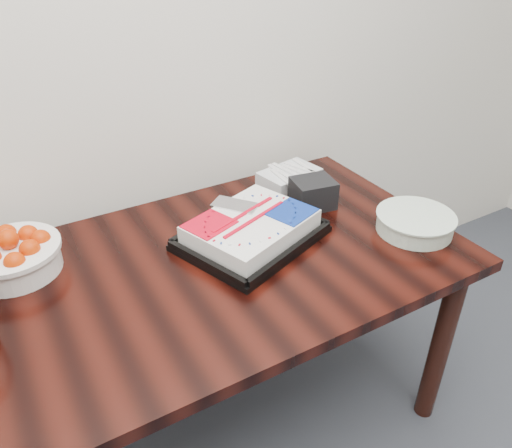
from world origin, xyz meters
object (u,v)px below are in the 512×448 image
table (179,295)px  napkin_box (313,193)px  cake_tray (251,230)px  plate_stack (415,223)px  tangerine_bowl (11,250)px

table → napkin_box: 0.61m
cake_tray → plate_stack: cake_tray is taller
table → cake_tray: size_ratio=3.43×
plate_stack → napkin_box: size_ratio=1.81×
cake_tray → tangerine_bowl: size_ratio=1.87×
table → tangerine_bowl: 0.51m
table → cake_tray: (0.28, 0.04, 0.13)m
napkin_box → cake_tray: bearing=-164.1°
cake_tray → napkin_box: size_ratio=3.62×
table → plate_stack: (0.78, -0.19, 0.12)m
cake_tray → plate_stack: bearing=-24.1°
cake_tray → table: bearing=-172.0°
plate_stack → tangerine_bowl: bearing=159.8°
plate_stack → napkin_box: napkin_box is taller
table → cake_tray: bearing=8.0°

